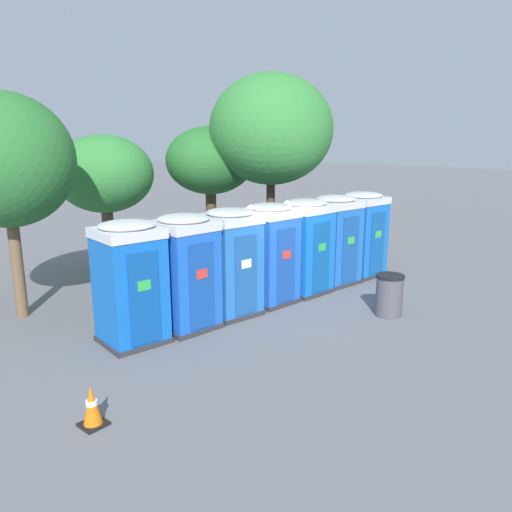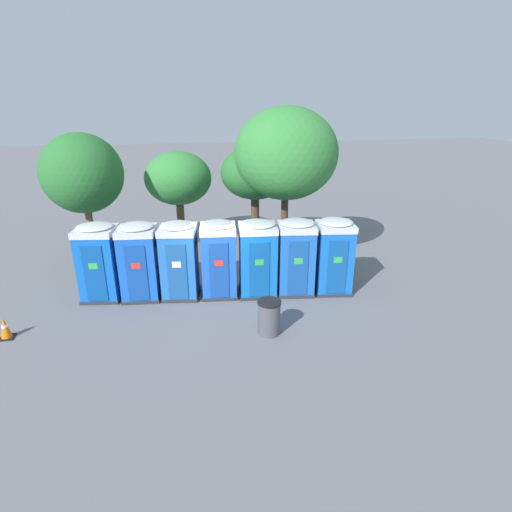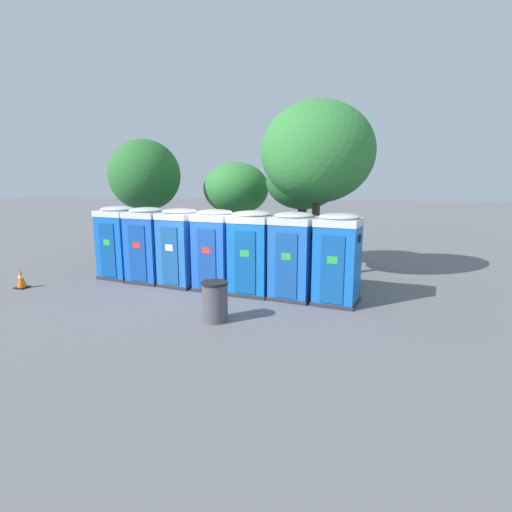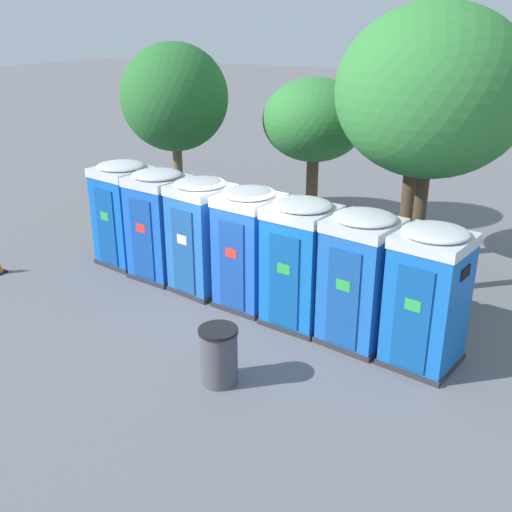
% 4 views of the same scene
% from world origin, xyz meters
% --- Properties ---
extents(ground_plane, '(120.00, 120.00, 0.00)m').
position_xyz_m(ground_plane, '(0.00, 0.00, 0.00)').
color(ground_plane, slate).
extents(portapotty_0, '(1.40, 1.38, 2.54)m').
position_xyz_m(portapotty_0, '(-3.83, 0.44, 1.28)').
color(portapotty_0, '#2D2D33').
rests_on(portapotty_0, ground).
extents(portapotty_1, '(1.33, 1.32, 2.54)m').
position_xyz_m(portapotty_1, '(-2.57, 0.20, 1.28)').
color(portapotty_1, '#2D2D33').
rests_on(portapotty_1, ground).
extents(portapotty_2, '(1.37, 1.38, 2.54)m').
position_xyz_m(portapotty_2, '(-1.29, 0.04, 1.28)').
color(portapotty_2, '#2D2D33').
rests_on(portapotty_2, ground).
extents(portapotty_3, '(1.29, 1.32, 2.54)m').
position_xyz_m(portapotty_3, '(-0.02, -0.11, 1.28)').
color(portapotty_3, '#2D2D33').
rests_on(portapotty_3, ground).
extents(portapotty_4, '(1.36, 1.33, 2.54)m').
position_xyz_m(portapotty_4, '(1.26, -0.31, 1.28)').
color(portapotty_4, '#2D2D33').
rests_on(portapotty_4, ground).
extents(portapotty_5, '(1.40, 1.39, 2.54)m').
position_xyz_m(portapotty_5, '(2.53, -0.46, 1.28)').
color(portapotty_5, '#2D2D33').
rests_on(portapotty_5, ground).
extents(portapotty_6, '(1.37, 1.37, 2.54)m').
position_xyz_m(portapotty_6, '(3.81, -0.63, 1.28)').
color(portapotty_6, '#2D2D33').
rests_on(portapotty_6, ground).
extents(street_tree_0, '(3.82, 3.82, 6.04)m').
position_xyz_m(street_tree_0, '(2.85, 2.15, 4.34)').
color(street_tree_0, '#4C3826').
rests_on(street_tree_0, ground).
extents(street_tree_1, '(2.88, 2.88, 4.47)m').
position_xyz_m(street_tree_1, '(2.09, 4.08, 3.34)').
color(street_tree_1, '#4C3826').
rests_on(street_tree_1, ground).
extents(street_tree_2, '(3.00, 3.00, 5.12)m').
position_xyz_m(street_tree_2, '(-4.61, 3.70, 3.61)').
color(street_tree_2, brown).
rests_on(street_tree_2, ground).
extents(street_tree_3, '(2.88, 2.88, 4.21)m').
position_xyz_m(street_tree_3, '(-1.07, 5.34, 3.03)').
color(street_tree_3, brown).
rests_on(street_tree_3, ground).
extents(trash_can, '(0.66, 0.66, 1.00)m').
position_xyz_m(trash_can, '(1.02, -2.90, 0.50)').
color(trash_can, '#4C4C54').
rests_on(trash_can, ground).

